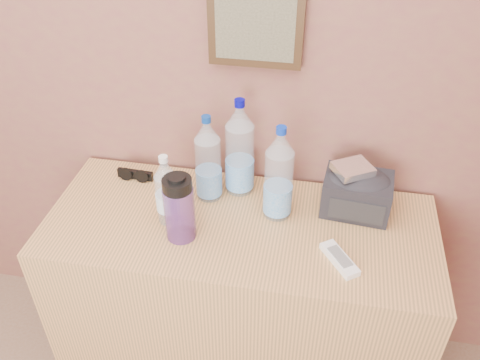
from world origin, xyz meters
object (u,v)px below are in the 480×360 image
(pet_large_c, at_px, (208,162))
(toiletry_bag, at_px, (357,192))
(pet_large_b, at_px, (240,152))
(pet_small, at_px, (167,193))
(pet_large_d, at_px, (279,178))
(foil_packet, at_px, (353,169))
(dresser, at_px, (240,303))
(nalgene_bottle, at_px, (179,208))
(sunglasses, at_px, (135,174))
(ac_remote, at_px, (339,259))

(pet_large_c, relative_size, toiletry_bag, 1.45)
(pet_large_b, relative_size, pet_small, 1.42)
(pet_large_d, xyz_separation_m, foil_packet, (0.24, 0.08, 0.01))
(dresser, distance_m, pet_small, 0.58)
(dresser, bearing_deg, foil_packet, 23.40)
(pet_large_c, bearing_deg, foil_packet, 2.53)
(foil_packet, bearing_deg, pet_large_d, -162.31)
(toiletry_bag, bearing_deg, dresser, -153.88)
(toiletry_bag, relative_size, foil_packet, 1.88)
(nalgene_bottle, bearing_deg, pet_small, 131.67)
(toiletry_bag, xyz_separation_m, foil_packet, (-0.03, 0.01, 0.09))
(nalgene_bottle, distance_m, toiletry_bag, 0.60)
(dresser, bearing_deg, toiletry_bag, 21.00)
(dresser, bearing_deg, pet_large_b, 100.57)
(foil_packet, bearing_deg, sunglasses, 178.03)
(pet_large_d, height_order, sunglasses, pet_large_d)
(dresser, distance_m, ac_remote, 0.55)
(pet_small, xyz_separation_m, toiletry_bag, (0.62, 0.17, -0.04))
(dresser, distance_m, toiletry_bag, 0.64)
(pet_large_d, distance_m, nalgene_bottle, 0.34)
(nalgene_bottle, height_order, sunglasses, nalgene_bottle)
(ac_remote, bearing_deg, nalgene_bottle, -128.12)
(dresser, relative_size, pet_large_b, 3.62)
(dresser, xyz_separation_m, foil_packet, (0.35, 0.15, 0.58))
(pet_large_b, bearing_deg, ac_remote, -39.54)
(pet_large_c, distance_m, foil_packet, 0.49)
(dresser, relative_size, pet_large_c, 4.05)
(pet_large_d, bearing_deg, toiletry_bag, 14.57)
(pet_large_b, bearing_deg, pet_large_d, -36.61)
(nalgene_bottle, xyz_separation_m, ac_remote, (0.51, -0.03, -0.11))
(ac_remote, height_order, toiletry_bag, toiletry_bag)
(pet_large_b, bearing_deg, toiletry_bag, -6.04)
(dresser, distance_m, foil_packet, 0.69)
(pet_large_c, xyz_separation_m, pet_large_d, (0.25, -0.05, 0.01))
(pet_large_c, xyz_separation_m, ac_remote, (0.47, -0.25, -0.13))
(pet_small, relative_size, foil_packet, 2.15)
(nalgene_bottle, relative_size, ac_remote, 1.55)
(dresser, height_order, pet_large_d, pet_large_d)
(pet_large_b, distance_m, foil_packet, 0.39)
(dresser, bearing_deg, pet_large_d, 33.64)
(pet_large_b, xyz_separation_m, pet_large_c, (-0.10, -0.06, -0.02))
(pet_large_c, xyz_separation_m, pet_small, (-0.10, -0.15, -0.03))
(ac_remote, distance_m, toiletry_bag, 0.27)
(pet_small, xyz_separation_m, sunglasses, (-0.19, 0.20, -0.10))
(sunglasses, distance_m, toiletry_bag, 0.81)
(pet_small, height_order, nalgene_bottle, pet_small)
(nalgene_bottle, relative_size, toiletry_bag, 1.06)
(pet_large_b, relative_size, sunglasses, 2.67)
(sunglasses, relative_size, foil_packet, 1.14)
(pet_small, bearing_deg, sunglasses, 133.96)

